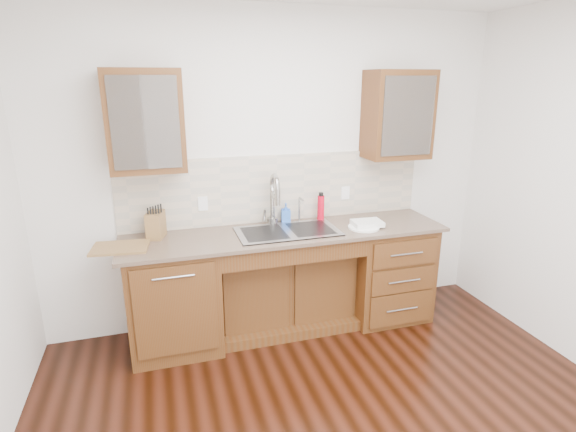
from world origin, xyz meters
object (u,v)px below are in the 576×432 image
object	(u,v)px
plate	(364,227)
cutting_board	(120,248)
soap_bottle	(286,213)
water_bottle	(321,208)
knife_block	(156,225)

from	to	relation	value
plate	cutting_board	size ratio (longest dim) A/B	0.66
soap_bottle	water_bottle	bearing A→B (deg)	5.44
soap_bottle	water_bottle	distance (m)	0.32
plate	cutting_board	world-z (taller)	cutting_board
plate	knife_block	size ratio (longest dim) A/B	1.27
plate	cutting_board	distance (m)	1.96
soap_bottle	water_bottle	xyz separation A→B (m)	(0.31, -0.03, 0.03)
knife_block	cutting_board	distance (m)	0.34
water_bottle	soap_bottle	bearing A→B (deg)	173.83
knife_block	cutting_board	world-z (taller)	knife_block
water_bottle	cutting_board	size ratio (longest dim) A/B	0.55
soap_bottle	knife_block	xyz separation A→B (m)	(-1.10, -0.08, 0.02)
knife_block	cutting_board	size ratio (longest dim) A/B	0.52
water_bottle	cutting_board	world-z (taller)	water_bottle
water_bottle	knife_block	bearing A→B (deg)	-178.03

